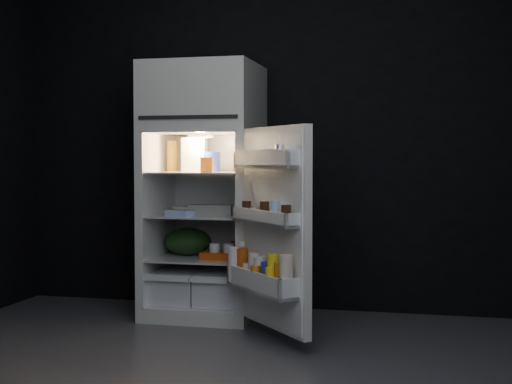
% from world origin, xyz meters
% --- Properties ---
extents(floor, '(4.00, 3.40, 0.00)m').
position_xyz_m(floor, '(0.00, 0.00, 0.00)').
color(floor, '#4F4F55').
rests_on(floor, ground).
extents(wall_back, '(4.00, 0.00, 2.70)m').
position_xyz_m(wall_back, '(0.00, 1.70, 1.35)').
color(wall_back, black).
rests_on(wall_back, ground).
extents(wall_front, '(4.00, 0.00, 2.70)m').
position_xyz_m(wall_front, '(0.00, -1.70, 1.35)').
color(wall_front, black).
rests_on(wall_front, ground).
extents(refrigerator, '(0.76, 0.71, 1.78)m').
position_xyz_m(refrigerator, '(-0.45, 1.32, 0.96)').
color(refrigerator, white).
rests_on(refrigerator, ground).
extents(fridge_door, '(0.62, 0.67, 1.22)m').
position_xyz_m(fridge_door, '(0.18, 0.66, 0.68)').
color(fridge_door, white).
rests_on(fridge_door, ground).
extents(milk_jug, '(0.18, 0.18, 0.24)m').
position_xyz_m(milk_jug, '(-0.53, 1.34, 1.15)').
color(milk_jug, white).
rests_on(milk_jug, refrigerator).
extents(mayo_jar, '(0.15, 0.15, 0.14)m').
position_xyz_m(mayo_jar, '(-0.39, 1.32, 1.10)').
color(mayo_jar, '#1D319E').
rests_on(mayo_jar, refrigerator).
extents(jam_jar, '(0.12, 0.12, 0.13)m').
position_xyz_m(jam_jar, '(-0.18, 1.33, 1.09)').
color(jam_jar, black).
rests_on(jam_jar, refrigerator).
extents(amber_bottle, '(0.09, 0.09, 0.22)m').
position_xyz_m(amber_bottle, '(-0.71, 1.36, 1.14)').
color(amber_bottle, orange).
rests_on(amber_bottle, refrigerator).
extents(small_carton, '(0.09, 0.07, 0.10)m').
position_xyz_m(small_carton, '(-0.36, 1.11, 1.08)').
color(small_carton, orange).
rests_on(small_carton, refrigerator).
extents(egg_carton, '(0.32, 0.15, 0.07)m').
position_xyz_m(egg_carton, '(-0.38, 1.24, 0.76)').
color(egg_carton, gray).
rests_on(egg_carton, refrigerator).
extents(pie, '(0.32, 0.32, 0.04)m').
position_xyz_m(pie, '(-0.55, 1.38, 0.75)').
color(pie, tan).
rests_on(pie, refrigerator).
extents(flat_package, '(0.21, 0.16, 0.04)m').
position_xyz_m(flat_package, '(-0.55, 1.08, 0.75)').
color(flat_package, '#9ABDEF').
rests_on(flat_package, refrigerator).
extents(wrapped_pkg, '(0.12, 0.11, 0.05)m').
position_xyz_m(wrapped_pkg, '(-0.24, 1.46, 0.75)').
color(wrapped_pkg, beige).
rests_on(wrapped_pkg, refrigerator).
extents(produce_bag, '(0.35, 0.30, 0.20)m').
position_xyz_m(produce_bag, '(-0.58, 1.33, 0.52)').
color(produce_bag, '#193815').
rests_on(produce_bag, refrigerator).
extents(yogurt_tray, '(0.30, 0.18, 0.05)m').
position_xyz_m(yogurt_tray, '(-0.27, 1.16, 0.45)').
color(yogurt_tray, '#BE4710').
rests_on(yogurt_tray, refrigerator).
extents(small_can_red, '(0.07, 0.07, 0.09)m').
position_xyz_m(small_can_red, '(-0.26, 1.46, 0.47)').
color(small_can_red, '#BE4710').
rests_on(small_can_red, refrigerator).
extents(small_can_silver, '(0.09, 0.09, 0.09)m').
position_xyz_m(small_can_silver, '(-0.19, 1.38, 0.47)').
color(small_can_silver, silver).
rests_on(small_can_silver, refrigerator).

